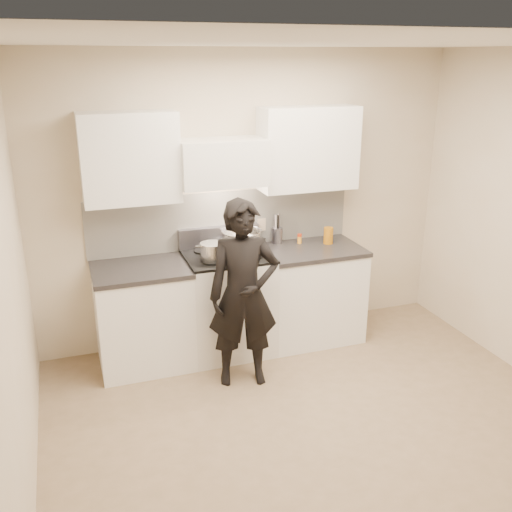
# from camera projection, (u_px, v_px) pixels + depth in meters

# --- Properties ---
(ground_plane) EXTENTS (4.00, 4.00, 0.00)m
(ground_plane) POSITION_uv_depth(u_px,v_px,m) (322.00, 430.00, 4.23)
(ground_plane) COLOR #887056
(room_shell) EXTENTS (4.04, 3.54, 2.70)m
(room_shell) POSITION_uv_depth(u_px,v_px,m) (301.00, 210.00, 4.01)
(room_shell) COLOR beige
(room_shell) RESTS_ON ground
(stove) EXTENTS (0.76, 0.65, 0.96)m
(stove) POSITION_uv_depth(u_px,v_px,m) (228.00, 303.00, 5.25)
(stove) COLOR silver
(stove) RESTS_ON ground
(counter_right) EXTENTS (0.92, 0.67, 0.92)m
(counter_right) POSITION_uv_depth(u_px,v_px,m) (311.00, 292.00, 5.51)
(counter_right) COLOR white
(counter_right) RESTS_ON ground
(counter_left) EXTENTS (0.82, 0.67, 0.92)m
(counter_left) POSITION_uv_depth(u_px,v_px,m) (143.00, 316.00, 5.02)
(counter_left) COLOR white
(counter_left) RESTS_ON ground
(wok) EXTENTS (0.38, 0.47, 0.31)m
(wok) POSITION_uv_depth(u_px,v_px,m) (242.00, 236.00, 5.24)
(wok) COLOR silver
(wok) RESTS_ON stove
(stock_pot) EXTENTS (0.30, 0.21, 0.14)m
(stock_pot) POSITION_uv_depth(u_px,v_px,m) (212.00, 251.00, 4.93)
(stock_pot) COLOR silver
(stock_pot) RESTS_ON stove
(utensil_crock) EXTENTS (0.11, 0.11, 0.29)m
(utensil_crock) POSITION_uv_depth(u_px,v_px,m) (277.00, 234.00, 5.46)
(utensil_crock) COLOR #8F8D9E
(utensil_crock) RESTS_ON counter_right
(spice_jar) EXTENTS (0.04, 0.04, 0.09)m
(spice_jar) POSITION_uv_depth(u_px,v_px,m) (299.00, 239.00, 5.46)
(spice_jar) COLOR orange
(spice_jar) RESTS_ON counter_right
(oil_glass) EXTENTS (0.09, 0.09, 0.16)m
(oil_glass) POSITION_uv_depth(u_px,v_px,m) (328.00, 236.00, 5.45)
(oil_glass) COLOR #AE670E
(oil_glass) RESTS_ON counter_right
(person) EXTENTS (0.64, 0.48, 1.58)m
(person) POSITION_uv_depth(u_px,v_px,m) (244.00, 295.00, 4.63)
(person) COLOR black
(person) RESTS_ON ground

